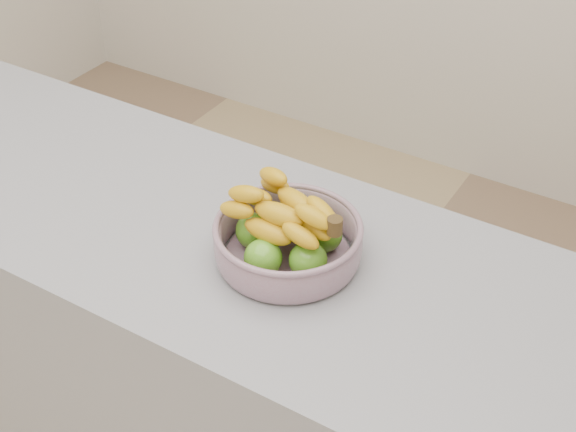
% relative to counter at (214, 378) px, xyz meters
% --- Properties ---
extents(counter, '(2.00, 0.60, 0.90)m').
position_rel_counter_xyz_m(counter, '(0.00, 0.00, 0.00)').
color(counter, gray).
rests_on(counter, ground).
extents(fruit_bowl, '(0.28, 0.28, 0.15)m').
position_rel_counter_xyz_m(fruit_bowl, '(0.20, 0.00, 0.50)').
color(fruit_bowl, '#959EB3').
rests_on(fruit_bowl, counter).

